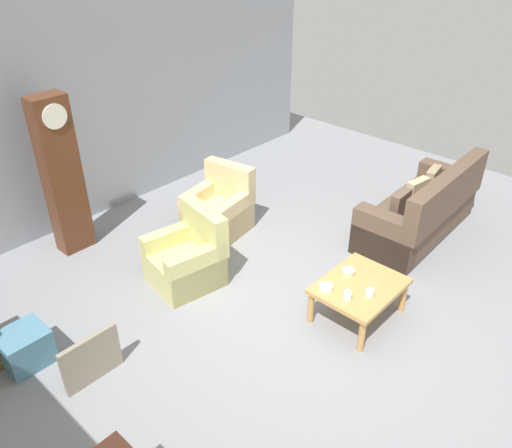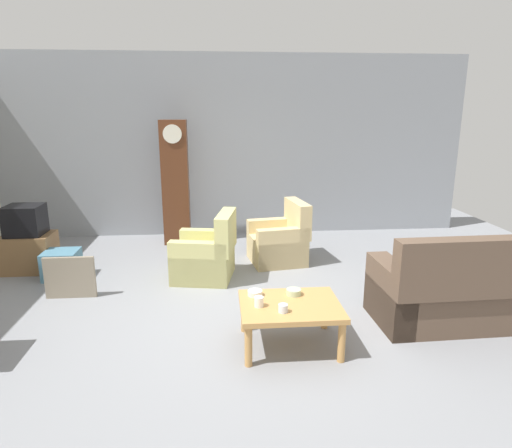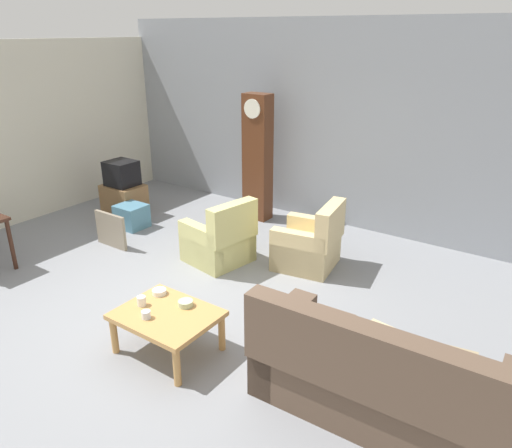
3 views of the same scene
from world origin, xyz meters
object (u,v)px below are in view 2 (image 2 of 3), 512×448
Objects in this scene: armchair_olive_far at (280,242)px; framed_picture_leaning at (70,278)px; bowl_shallow_green at (294,292)px; coffee_table_wood at (290,310)px; tv_crt at (25,220)px; cup_white_porcelain at (259,302)px; bowl_white_stacked at (255,293)px; armchair_olive_near at (207,256)px; storage_box_blue at (62,265)px; couch_floral at (475,291)px; cup_blue_rimmed at (283,308)px; tv_stand_cabinet at (29,253)px; grandfather_clock at (175,183)px.

framed_picture_leaning is at bearing -157.97° from armchair_olive_far.
coffee_table_wood is at bearing -108.22° from bowl_shallow_green.
tv_crt is 3.20× the size of bowl_shallow_green.
bowl_white_stacked is (-0.02, 0.26, -0.02)m from cup_white_porcelain.
armchair_olive_near is at bearing 17.68° from framed_picture_leaning.
armchair_olive_near is at bearing -11.24° from tv_crt.
coffee_table_wood is 3.49m from storage_box_blue.
storage_box_blue is at bearing -31.47° from tv_crt.
armchair_olive_near and armchair_olive_far have the same top height.
bowl_white_stacked is 0.39m from bowl_shallow_green.
couch_floral reaches higher than bowl_white_stacked.
armchair_olive_far is at bearing 22.03° from framed_picture_leaning.
bowl_white_stacked is (3.05, -2.16, -0.28)m from tv_crt.
cup_white_porcelain is 1.10× the size of cup_blue_rimmed.
bowl_shallow_green is (0.37, 0.24, -0.02)m from cup_white_porcelain.
cup_blue_rimmed reaches higher than storage_box_blue.
tv_stand_cabinet is 0.65m from storage_box_blue.
bowl_white_stacked is at bearing 177.32° from bowl_shallow_green.
coffee_table_wood is at bearing -34.64° from bowl_white_stacked.
tv_crt is (-3.61, -0.08, 0.44)m from armchair_olive_far.
bowl_white_stacked is (-0.32, 0.22, 0.09)m from coffee_table_wood.
tv_crt reaches higher than armchair_olive_near.
coffee_table_wood is 0.40m from bowl_white_stacked.
tv_stand_cabinet is (-3.61, -0.08, -0.04)m from armchair_olive_far.
tv_stand_cabinet is 0.48m from tv_crt.
bowl_shallow_green is at bearing -94.41° from armchair_olive_far.
tv_crt is (-2.53, 0.50, 0.44)m from armchair_olive_near.
cup_white_porcelain reaches higher than storage_box_blue.
cup_blue_rimmed is 0.59× the size of bowl_shallow_green.
tv_stand_cabinet is at bearing -149.11° from grandfather_clock.
cup_blue_rimmed reaches higher than coffee_table_wood.
tv_stand_cabinet is 4.16m from cup_blue_rimmed.
framed_picture_leaning is 6.78× the size of cup_blue_rimmed.
couch_floral is 5.82m from tv_crt.
tv_crt is at bearing 159.22° from couch_floral.
tv_crt reaches higher than framed_picture_leaning.
cup_blue_rimmed is (-2.15, -0.50, 0.12)m from couch_floral.
couch_floral is 4.79m from grandfather_clock.
couch_floral is at bearing 2.40° from bowl_white_stacked.
armchair_olive_near is 2.04× the size of storage_box_blue.
armchair_olive_near is 2.06m from coffee_table_wood.
armchair_olive_far is 2.04× the size of storage_box_blue.
armchair_olive_far is 2.31m from bowl_white_stacked.
armchair_olive_far is 3.09m from storage_box_blue.
armchair_olive_near is at bearing 110.01° from cup_blue_rimmed.
couch_floral is at bearing 3.39° from bowl_shallow_green.
coffee_table_wood is at bearing -35.22° from tv_crt.
couch_floral is at bearing -19.45° from storage_box_blue.
bowl_shallow_green is (0.07, 0.20, 0.09)m from coffee_table_wood.
cup_blue_rimmed is at bearing -69.99° from armchair_olive_near.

